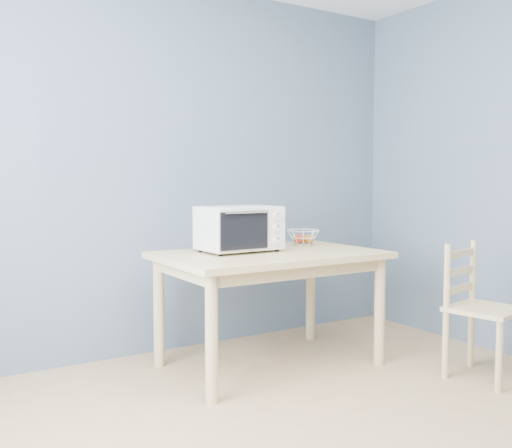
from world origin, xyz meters
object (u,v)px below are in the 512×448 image
toaster_oven (236,228)px  dining_chair (479,311)px  dining_table (270,267)px  fruit_basket (303,237)px

toaster_oven → dining_chair: toaster_oven is taller
dining_table → toaster_oven: bearing=148.9°
dining_table → toaster_oven: toaster_oven is taller
fruit_basket → dining_chair: 1.28m
dining_table → dining_chair: (0.97, -0.87, -0.24)m
dining_table → toaster_oven: size_ratio=2.74×
toaster_oven → fruit_basket: toaster_oven is taller
fruit_basket → dining_chair: size_ratio=0.32×
dining_table → toaster_oven: (-0.18, 0.11, 0.26)m
dining_chair → dining_table: bearing=127.3°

